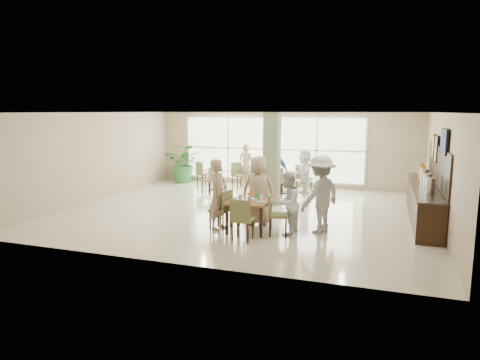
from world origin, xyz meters
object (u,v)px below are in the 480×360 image
(main_table, at_px, (249,204))
(round_table_left, at_px, (217,174))
(buffet_counter, at_px, (424,200))
(adult_a, at_px, (274,172))
(adult_standing, at_px, (246,165))
(teen_standing, at_px, (320,194))
(round_table_right, at_px, (282,176))
(adult_b, at_px, (305,172))
(teen_right, at_px, (287,203))
(teen_far, at_px, (258,190))
(potted_plant, at_px, (184,163))
(teen_left, at_px, (218,195))

(main_table, relative_size, round_table_left, 0.93)
(buffet_counter, height_order, adult_a, buffet_counter)
(buffet_counter, distance_m, adult_standing, 6.86)
(buffet_counter, xyz_separation_m, teen_standing, (-2.41, -1.99, 0.36))
(round_table_right, height_order, buffet_counter, buffet_counter)
(adult_b, height_order, adult_standing, adult_standing)
(main_table, height_order, buffet_counter, buffet_counter)
(adult_a, bearing_deg, teen_right, -57.63)
(round_table_left, distance_m, teen_far, 5.14)
(buffet_counter, distance_m, teen_far, 4.38)
(main_table, bearing_deg, adult_b, 85.88)
(potted_plant, distance_m, teen_standing, 8.31)
(adult_standing, bearing_deg, teen_standing, 131.02)
(teen_far, bearing_deg, teen_standing, 168.70)
(round_table_left, bearing_deg, teen_far, -56.42)
(round_table_left, height_order, adult_b, adult_b)
(teen_right, relative_size, adult_standing, 0.91)
(adult_a, xyz_separation_m, adult_standing, (-1.50, 1.57, -0.04))
(main_table, relative_size, teen_left, 0.57)
(teen_standing, bearing_deg, adult_a, -120.25)
(buffet_counter, xyz_separation_m, potted_plant, (-8.66, 3.48, 0.23))
(potted_plant, height_order, adult_b, potted_plant)
(round_table_left, xyz_separation_m, teen_standing, (4.42, -4.48, 0.35))
(teen_right, bearing_deg, adult_a, -154.00)
(main_table, relative_size, adult_standing, 0.60)
(adult_standing, bearing_deg, adult_a, 140.84)
(teen_far, distance_m, teen_right, 1.07)
(round_table_left, bearing_deg, teen_left, -67.69)
(potted_plant, distance_m, teen_far, 7.05)
(round_table_right, bearing_deg, teen_standing, -66.32)
(main_table, relative_size, buffet_counter, 0.21)
(main_table, height_order, teen_right, teen_right)
(teen_far, height_order, adult_standing, teen_far)
(main_table, distance_m, teen_left, 0.80)
(round_table_right, height_order, adult_standing, adult_standing)
(teen_left, height_order, teen_standing, teen_standing)
(main_table, xyz_separation_m, teen_left, (-0.77, -0.04, 0.19))
(round_table_left, xyz_separation_m, round_table_right, (2.39, 0.15, 0.02))
(teen_far, bearing_deg, round_table_left, -60.53)
(adult_b, bearing_deg, adult_a, -68.90)
(teen_standing, height_order, adult_b, teen_standing)
(teen_far, xyz_separation_m, teen_standing, (1.58, -0.20, 0.04))
(potted_plant, relative_size, teen_far, 0.89)
(potted_plant, bearing_deg, adult_b, -9.50)
(buffet_counter, relative_size, adult_a, 2.76)
(main_table, bearing_deg, buffet_counter, 31.66)
(teen_right, xyz_separation_m, adult_a, (-1.39, 4.16, 0.11))
(teen_left, xyz_separation_m, adult_standing, (-1.22, 5.85, -0.04))
(potted_plant, xyz_separation_m, adult_b, (5.03, -0.84, -0.01))
(main_table, xyz_separation_m, teen_far, (0.02, 0.68, 0.21))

